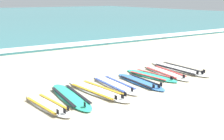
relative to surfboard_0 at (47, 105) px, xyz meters
name	(u,v)px	position (x,y,z in m)	size (l,w,h in m)	color
ground_plane	(136,88)	(2.56, -0.05, -0.04)	(80.00, 80.00, 0.00)	#C1B599
wave_foam_strip	(50,47)	(2.56, 7.14, 0.02)	(80.00, 1.16, 0.11)	white
surfboard_0	(47,105)	(0.00, 0.00, 0.00)	(0.82, 1.96, 0.18)	white
surfboard_1	(71,96)	(0.69, 0.24, 0.00)	(0.62, 2.25, 0.18)	#2DB793
surfboard_2	(97,91)	(1.49, 0.25, 0.00)	(1.09, 2.48, 0.18)	white
surfboard_3	(114,85)	(2.16, 0.46, 0.00)	(0.61, 2.15, 0.18)	white
surfboard_4	(140,82)	(2.96, 0.28, 0.00)	(0.60, 2.07, 0.18)	#3875CC
surfboard_5	(151,76)	(3.65, 0.61, 0.00)	(0.93, 2.07, 0.18)	#2DB793
surfboard_6	(165,73)	(4.30, 0.63, 0.00)	(0.67, 2.23, 0.18)	silver
surfboard_7	(178,69)	(5.04, 0.75, 0.00)	(0.83, 2.57, 0.18)	silver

